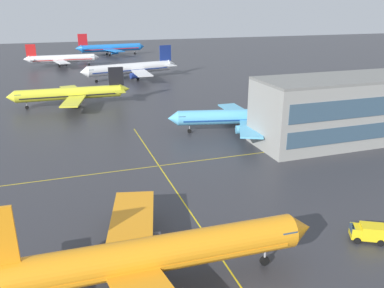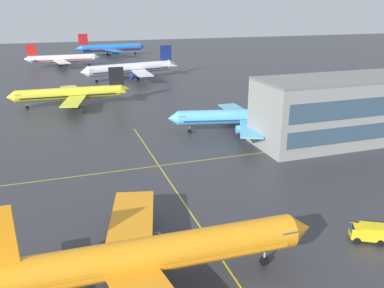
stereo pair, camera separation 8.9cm
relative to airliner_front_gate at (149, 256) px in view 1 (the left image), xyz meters
The scene contains 8 objects.
airliner_front_gate is the anchor object (origin of this frame).
airliner_second_row 54.00m from the airliner_front_gate, 54.80° to the left, with size 32.22×27.38×10.10m.
airliner_third_row 81.07m from the airliner_front_gate, 92.57° to the left, with size 33.29×28.77×10.37m.
airliner_far_left_stand 119.51m from the airliner_front_gate, 80.33° to the left, with size 38.58×32.76×12.06m.
airliner_far_right_stand 160.92m from the airliner_front_gate, 91.48° to the left, with size 33.46×28.99×10.45m.
airliner_distant_taxiway 197.73m from the airliner_front_gate, 83.33° to the left, with size 39.48×33.81×12.27m.
taxiway_markings 14.72m from the airliner_front_gate, 52.17° to the left, with size 121.22×85.23×0.01m.
service_truck_red_van 26.94m from the airliner_front_gate, ahead, with size 4.48×3.63×2.10m.
Camera 1 is at (-15.15, -25.88, 26.88)m, focal length 36.67 mm.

